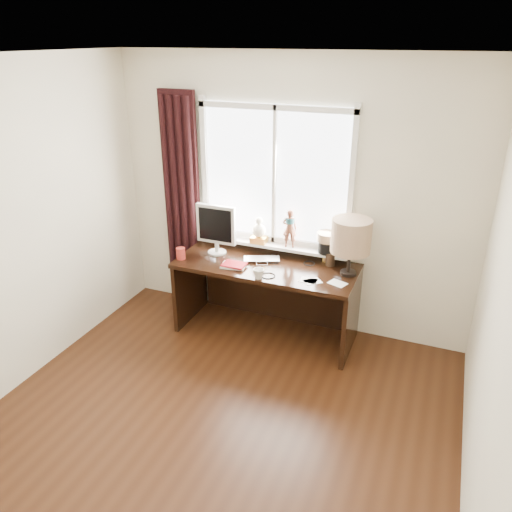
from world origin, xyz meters
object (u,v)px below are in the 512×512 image
at_px(red_cup, 181,253).
at_px(monitor, 216,226).
at_px(mug, 259,273).
at_px(table_lamp, 351,237).
at_px(laptop, 262,259).
at_px(desk, 270,283).

xyz_separation_m(red_cup, monitor, (0.26, 0.25, 0.22)).
bearing_deg(mug, monitor, 147.95).
bearing_deg(table_lamp, monitor, -179.58).
bearing_deg(monitor, table_lamp, 0.42).
xyz_separation_m(laptop, monitor, (-0.48, 0.00, 0.26)).
height_order(desk, table_lamp, table_lamp).
height_order(red_cup, monitor, monitor).
bearing_deg(mug, red_cup, 172.43).
xyz_separation_m(mug, red_cup, (-0.84, 0.11, 0.01)).
bearing_deg(monitor, mug, -32.05).
xyz_separation_m(red_cup, desk, (0.80, 0.28, -0.30)).
distance_m(desk, table_lamp, 0.97).
bearing_deg(red_cup, desk, 19.60).
bearing_deg(red_cup, laptop, 18.92).
xyz_separation_m(mug, desk, (-0.04, 0.40, -0.29)).
bearing_deg(desk, table_lamp, -1.60).
relative_size(monitor, table_lamp, 0.94).
height_order(laptop, desk, laptop).
distance_m(red_cup, desk, 0.90).
distance_m(mug, monitor, 0.73).
bearing_deg(desk, red_cup, -160.40).
xyz_separation_m(monitor, table_lamp, (1.30, 0.01, 0.09)).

